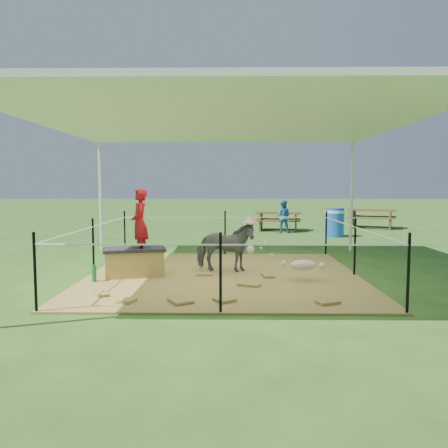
{
  "coord_description": "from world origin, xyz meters",
  "views": [
    {
      "loc": [
        0.12,
        -7.43,
        1.55
      ],
      "look_at": [
        0.0,
        0.6,
        0.85
      ],
      "focal_mm": 35.0,
      "sensor_mm": 36.0,
      "label": 1
    }
  ],
  "objects_px": {
    "woman": "(140,217)",
    "pony": "(225,247)",
    "green_bottle": "(94,273)",
    "distant_person": "(283,216)",
    "straw_bale": "(135,263)",
    "foal": "(303,263)",
    "picnic_table_far": "(372,219)",
    "picnic_table_near": "(278,221)",
    "trash_barrel": "(334,222)"
  },
  "relations": [
    {
      "from": "picnic_table_near",
      "to": "distant_person",
      "type": "xyz_separation_m",
      "value": [
        0.07,
        -0.76,
        0.22
      ]
    },
    {
      "from": "straw_bale",
      "to": "picnic_table_far",
      "type": "height_order",
      "value": "picnic_table_far"
    },
    {
      "from": "trash_barrel",
      "to": "picnic_table_far",
      "type": "height_order",
      "value": "trash_barrel"
    },
    {
      "from": "pony",
      "to": "picnic_table_far",
      "type": "relative_size",
      "value": 0.63
    },
    {
      "from": "foal",
      "to": "green_bottle",
      "type": "bearing_deg",
      "value": 178.11
    },
    {
      "from": "picnic_table_near",
      "to": "straw_bale",
      "type": "bearing_deg",
      "value": -104.8
    },
    {
      "from": "woman",
      "to": "distant_person",
      "type": "relative_size",
      "value": 1.06
    },
    {
      "from": "trash_barrel",
      "to": "picnic_table_near",
      "type": "height_order",
      "value": "trash_barrel"
    },
    {
      "from": "picnic_table_near",
      "to": "picnic_table_far",
      "type": "distance_m",
      "value": 3.7
    },
    {
      "from": "pony",
      "to": "trash_barrel",
      "type": "relative_size",
      "value": 1.18
    },
    {
      "from": "pony",
      "to": "picnic_table_far",
      "type": "bearing_deg",
      "value": -26.66
    },
    {
      "from": "foal",
      "to": "picnic_table_near",
      "type": "bearing_deg",
      "value": 82.52
    },
    {
      "from": "woman",
      "to": "green_bottle",
      "type": "xyz_separation_m",
      "value": [
        -0.65,
        -0.45,
        -0.87
      ]
    },
    {
      "from": "woman",
      "to": "pony",
      "type": "bearing_deg",
      "value": 89.3
    },
    {
      "from": "foal",
      "to": "picnic_table_near",
      "type": "xyz_separation_m",
      "value": [
        0.5,
        8.25,
        0.01
      ]
    },
    {
      "from": "green_bottle",
      "to": "straw_bale",
      "type": "bearing_deg",
      "value": 39.29
    },
    {
      "from": "foal",
      "to": "picnic_table_near",
      "type": "distance_m",
      "value": 8.27
    },
    {
      "from": "trash_barrel",
      "to": "distant_person",
      "type": "relative_size",
      "value": 0.81
    },
    {
      "from": "foal",
      "to": "picnic_table_far",
      "type": "distance_m",
      "value": 10.09
    },
    {
      "from": "pony",
      "to": "picnic_table_near",
      "type": "height_order",
      "value": "pony"
    },
    {
      "from": "straw_bale",
      "to": "pony",
      "type": "height_order",
      "value": "pony"
    },
    {
      "from": "woman",
      "to": "picnic_table_near",
      "type": "xyz_separation_m",
      "value": [
        3.2,
        7.93,
        -0.71
      ]
    },
    {
      "from": "pony",
      "to": "distant_person",
      "type": "relative_size",
      "value": 0.96
    },
    {
      "from": "straw_bale",
      "to": "green_bottle",
      "type": "bearing_deg",
      "value": -140.71
    },
    {
      "from": "green_bottle",
      "to": "distant_person",
      "type": "xyz_separation_m",
      "value": [
        3.92,
        7.61,
        0.38
      ]
    },
    {
      "from": "picnic_table_far",
      "to": "distant_person",
      "type": "xyz_separation_m",
      "value": [
        -3.5,
        -1.75,
        0.2
      ]
    },
    {
      "from": "straw_bale",
      "to": "picnic_table_near",
      "type": "xyz_separation_m",
      "value": [
        3.3,
        7.93,
        0.08
      ]
    },
    {
      "from": "picnic_table_far",
      "to": "straw_bale",
      "type": "bearing_deg",
      "value": -106.15
    },
    {
      "from": "woman",
      "to": "picnic_table_far",
      "type": "distance_m",
      "value": 11.21
    },
    {
      "from": "foal",
      "to": "distant_person",
      "type": "distance_m",
      "value": 7.51
    },
    {
      "from": "distant_person",
      "to": "foal",
      "type": "bearing_deg",
      "value": 97.32
    },
    {
      "from": "distant_person",
      "to": "picnic_table_far",
      "type": "bearing_deg",
      "value": -141.82
    },
    {
      "from": "trash_barrel",
      "to": "distant_person",
      "type": "xyz_separation_m",
      "value": [
        -1.44,
        1.11,
        0.1
      ]
    },
    {
      "from": "straw_bale",
      "to": "distant_person",
      "type": "bearing_deg",
      "value": 64.84
    },
    {
      "from": "woman",
      "to": "distant_person",
      "type": "bearing_deg",
      "value": 140.31
    },
    {
      "from": "foal",
      "to": "picnic_table_near",
      "type": "height_order",
      "value": "picnic_table_near"
    },
    {
      "from": "straw_bale",
      "to": "green_bottle",
      "type": "relative_size",
      "value": 3.6
    },
    {
      "from": "woman",
      "to": "pony",
      "type": "relative_size",
      "value": 1.1
    },
    {
      "from": "straw_bale",
      "to": "picnic_table_far",
      "type": "xyz_separation_m",
      "value": [
        6.87,
        8.91,
        0.1
      ]
    },
    {
      "from": "trash_barrel",
      "to": "woman",
      "type": "bearing_deg",
      "value": -127.87
    },
    {
      "from": "picnic_table_near",
      "to": "green_bottle",
      "type": "bearing_deg",
      "value": -106.88
    },
    {
      "from": "green_bottle",
      "to": "picnic_table_near",
      "type": "xyz_separation_m",
      "value": [
        3.85,
        8.38,
        0.16
      ]
    },
    {
      "from": "green_bottle",
      "to": "foal",
      "type": "distance_m",
      "value": 3.35
    },
    {
      "from": "foal",
      "to": "straw_bale",
      "type": "bearing_deg",
      "value": 169.33
    },
    {
      "from": "straw_bale",
      "to": "picnic_table_far",
      "type": "relative_size",
      "value": 0.57
    },
    {
      "from": "green_bottle",
      "to": "trash_barrel",
      "type": "distance_m",
      "value": 8.43
    },
    {
      "from": "straw_bale",
      "to": "trash_barrel",
      "type": "bearing_deg",
      "value": 51.55
    },
    {
      "from": "straw_bale",
      "to": "woman",
      "type": "height_order",
      "value": "woman"
    },
    {
      "from": "trash_barrel",
      "to": "picnic_table_far",
      "type": "distance_m",
      "value": 3.52
    },
    {
      "from": "green_bottle",
      "to": "distant_person",
      "type": "height_order",
      "value": "distant_person"
    }
  ]
}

